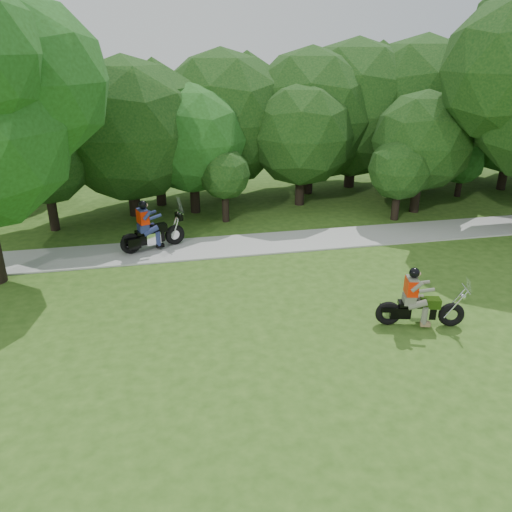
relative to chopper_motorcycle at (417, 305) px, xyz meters
name	(u,v)px	position (x,y,z in m)	size (l,w,h in m)	color
ground	(375,355)	(-1.67, -1.14, -0.64)	(100.00, 100.00, 0.00)	#2E5217
walkway	(291,241)	(-1.67, 6.86, -0.61)	(60.00, 2.20, 0.06)	#A8A8A2
tree_line	(300,122)	(0.46, 13.38, 3.09)	(38.47, 11.76, 7.84)	black
chopper_motorcycle	(417,305)	(0.00, 0.00, 0.00)	(2.41, 0.99, 1.75)	black
touring_motorcycle	(149,232)	(-7.17, 7.03, 0.13)	(2.48, 1.40, 1.95)	black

